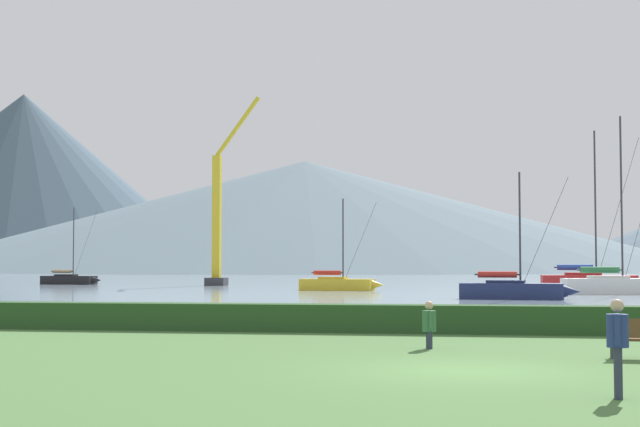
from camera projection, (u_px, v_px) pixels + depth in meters
name	position (u px, v px, depth m)	size (l,w,h in m)	color
ground_plane	(464.00, 371.00, 20.08)	(1000.00, 1000.00, 0.00)	#477038
harbor_water	(476.00, 277.00, 155.09)	(320.00, 246.00, 0.00)	#8499A8
hedge_line	(469.00, 319.00, 30.94)	(80.00, 1.20, 0.90)	#284C23
sailboat_slip_1	(616.00, 284.00, 69.99)	(8.59, 3.32, 13.04)	white
sailboat_slip_2	(513.00, 290.00, 60.57)	(7.47, 2.85, 8.01)	navy
sailboat_slip_3	(590.00, 280.00, 82.78)	(9.13, 2.82, 13.74)	red
sailboat_slip_5	(70.00, 279.00, 103.44)	(6.76, 2.43, 8.28)	black
sailboat_slip_8	(338.00, 284.00, 80.10)	(7.10, 2.68, 7.66)	gold
person_seated_viewer	(429.00, 323.00, 25.34)	(0.36, 0.56, 1.25)	#2D3347
person_standing_walker	(618.00, 340.00, 15.99)	(0.36, 0.57, 1.65)	#2D3347
dock_crane	(218.00, 227.00, 98.09)	(5.47, 2.00, 19.27)	#333338
distant_hill_west_ridge	(22.00, 181.00, 467.25)	(196.68, 196.68, 84.80)	#425666
distant_hill_east_ridge	(305.00, 216.00, 316.96)	(257.69, 257.69, 36.01)	slate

